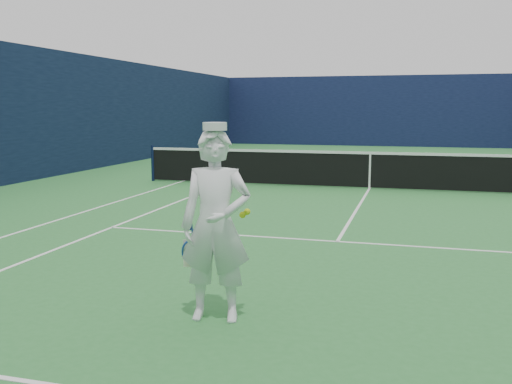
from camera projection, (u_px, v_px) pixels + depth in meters
ground at (369, 189)px, 15.39m from camera, size 80.00×80.00×0.00m
court_markings at (369, 189)px, 15.39m from camera, size 11.03×23.83×0.01m
windscreen_fence at (371, 114)px, 15.10m from camera, size 20.12×36.12×4.00m
tennis_net at (370, 168)px, 15.31m from camera, size 12.88×0.09×1.07m
tennis_player at (216, 225)px, 5.76m from camera, size 0.85×0.58×2.02m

